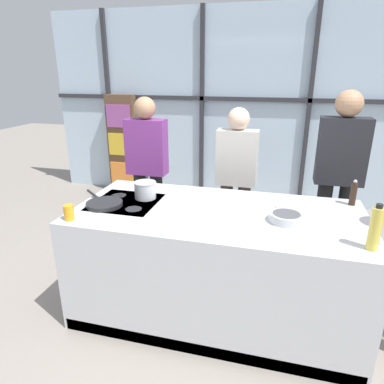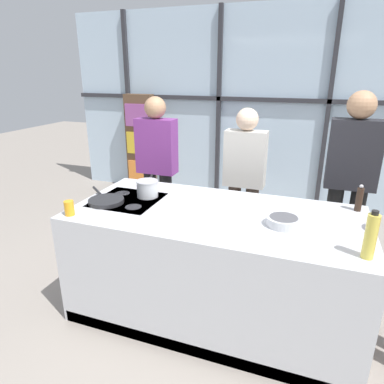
{
  "view_description": "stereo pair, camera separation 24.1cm",
  "coord_description": "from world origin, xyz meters",
  "px_view_note": "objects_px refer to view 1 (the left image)",
  "views": [
    {
      "loc": [
        0.42,
        -2.4,
        1.93
      ],
      "look_at": [
        -0.23,
        0.1,
        1.01
      ],
      "focal_mm": 32.0,
      "sensor_mm": 36.0,
      "label": 1
    },
    {
      "loc": [
        0.65,
        -2.33,
        1.93
      ],
      "look_at": [
        -0.23,
        0.1,
        1.01
      ],
      "focal_mm": 32.0,
      "sensor_mm": 36.0,
      "label": 2
    }
  ],
  "objects_px": {
    "spectator_center_left": "(236,174)",
    "juice_glass_near": "(69,212)",
    "oil_bottle": "(375,228)",
    "pepper_grinder": "(353,193)",
    "spectator_far_left": "(147,164)",
    "saucepan": "(145,189)",
    "white_plate": "(291,208)",
    "spectator_center_right": "(339,171)",
    "mixing_bowl": "(286,217)",
    "frying_pan": "(104,203)"
  },
  "relations": [
    {
      "from": "frying_pan",
      "to": "saucepan",
      "type": "distance_m",
      "value": 0.36
    },
    {
      "from": "spectator_far_left",
      "to": "spectator_center_right",
      "type": "xyz_separation_m",
      "value": [
        2.0,
        0.0,
        0.06
      ]
    },
    {
      "from": "saucepan",
      "to": "juice_glass_near",
      "type": "bearing_deg",
      "value": -123.17
    },
    {
      "from": "spectator_far_left",
      "to": "spectator_center_left",
      "type": "xyz_separation_m",
      "value": [
        1.0,
        0.0,
        -0.05
      ]
    },
    {
      "from": "white_plate",
      "to": "frying_pan",
      "type": "bearing_deg",
      "value": -168.01
    },
    {
      "from": "frying_pan",
      "to": "mixing_bowl",
      "type": "xyz_separation_m",
      "value": [
        1.41,
        0.05,
        0.02
      ]
    },
    {
      "from": "spectator_center_left",
      "to": "oil_bottle",
      "type": "xyz_separation_m",
      "value": [
        1.01,
        -1.41,
        0.15
      ]
    },
    {
      "from": "spectator_far_left",
      "to": "spectator_center_right",
      "type": "height_order",
      "value": "spectator_center_right"
    },
    {
      "from": "spectator_center_right",
      "to": "frying_pan",
      "type": "relative_size",
      "value": 4.05
    },
    {
      "from": "spectator_center_right",
      "to": "pepper_grinder",
      "type": "bearing_deg",
      "value": 91.83
    },
    {
      "from": "saucepan",
      "to": "oil_bottle",
      "type": "bearing_deg",
      "value": -16.18
    },
    {
      "from": "oil_bottle",
      "to": "spectator_center_left",
      "type": "bearing_deg",
      "value": 125.64
    },
    {
      "from": "mixing_bowl",
      "to": "white_plate",
      "type": "bearing_deg",
      "value": 81.48
    },
    {
      "from": "white_plate",
      "to": "mixing_bowl",
      "type": "xyz_separation_m",
      "value": [
        -0.04,
        -0.26,
        0.03
      ]
    },
    {
      "from": "white_plate",
      "to": "mixing_bowl",
      "type": "relative_size",
      "value": 0.98
    },
    {
      "from": "pepper_grinder",
      "to": "saucepan",
      "type": "bearing_deg",
      "value": -170.69
    },
    {
      "from": "spectator_far_left",
      "to": "pepper_grinder",
      "type": "distance_m",
      "value": 2.12
    },
    {
      "from": "spectator_center_right",
      "to": "mixing_bowl",
      "type": "bearing_deg",
      "value": 66.48
    },
    {
      "from": "spectator_center_left",
      "to": "pepper_grinder",
      "type": "bearing_deg",
      "value": 147.29
    },
    {
      "from": "pepper_grinder",
      "to": "juice_glass_near",
      "type": "height_order",
      "value": "pepper_grinder"
    },
    {
      "from": "saucepan",
      "to": "white_plate",
      "type": "height_order",
      "value": "saucepan"
    },
    {
      "from": "white_plate",
      "to": "oil_bottle",
      "type": "relative_size",
      "value": 0.8
    },
    {
      "from": "white_plate",
      "to": "juice_glass_near",
      "type": "distance_m",
      "value": 1.67
    },
    {
      "from": "spectator_center_left",
      "to": "mixing_bowl",
      "type": "distance_m",
      "value": 1.23
    },
    {
      "from": "frying_pan",
      "to": "spectator_center_right",
      "type": "bearing_deg",
      "value": 31.72
    },
    {
      "from": "spectator_far_left",
      "to": "pepper_grinder",
      "type": "xyz_separation_m",
      "value": [
        2.02,
        -0.65,
        0.06
      ]
    },
    {
      "from": "spectator_far_left",
      "to": "mixing_bowl",
      "type": "bearing_deg",
      "value": 143.25
    },
    {
      "from": "spectator_center_left",
      "to": "juice_glass_near",
      "type": "relative_size",
      "value": 14.29
    },
    {
      "from": "spectator_center_right",
      "to": "saucepan",
      "type": "bearing_deg",
      "value": 29.44
    },
    {
      "from": "spectator_center_right",
      "to": "oil_bottle",
      "type": "xyz_separation_m",
      "value": [
        0.01,
        -1.41,
        0.04
      ]
    },
    {
      "from": "spectator_center_right",
      "to": "juice_glass_near",
      "type": "distance_m",
      "value": 2.5
    },
    {
      "from": "spectator_far_left",
      "to": "frying_pan",
      "type": "bearing_deg",
      "value": 94.75
    },
    {
      "from": "saucepan",
      "to": "pepper_grinder",
      "type": "bearing_deg",
      "value": 9.31
    },
    {
      "from": "saucepan",
      "to": "juice_glass_near",
      "type": "xyz_separation_m",
      "value": [
        -0.36,
        -0.56,
        -0.02
      ]
    },
    {
      "from": "spectator_center_left",
      "to": "pepper_grinder",
      "type": "relative_size",
      "value": 7.51
    },
    {
      "from": "spectator_center_left",
      "to": "white_plate",
      "type": "bearing_deg",
      "value": 122.28
    },
    {
      "from": "pepper_grinder",
      "to": "juice_glass_near",
      "type": "relative_size",
      "value": 1.9
    },
    {
      "from": "oil_bottle",
      "to": "pepper_grinder",
      "type": "distance_m",
      "value": 0.75
    },
    {
      "from": "white_plate",
      "to": "mixing_bowl",
      "type": "distance_m",
      "value": 0.26
    },
    {
      "from": "spectator_far_left",
      "to": "white_plate",
      "type": "height_order",
      "value": "spectator_far_left"
    },
    {
      "from": "mixing_bowl",
      "to": "juice_glass_near",
      "type": "relative_size",
      "value": 2.16
    },
    {
      "from": "oil_bottle",
      "to": "mixing_bowl",
      "type": "bearing_deg",
      "value": 150.59
    },
    {
      "from": "spectator_center_right",
      "to": "oil_bottle",
      "type": "relative_size",
      "value": 6.03
    },
    {
      "from": "pepper_grinder",
      "to": "juice_glass_near",
      "type": "bearing_deg",
      "value": -157.74
    },
    {
      "from": "spectator_center_right",
      "to": "mixing_bowl",
      "type": "distance_m",
      "value": 1.23
    },
    {
      "from": "white_plate",
      "to": "pepper_grinder",
      "type": "relative_size",
      "value": 1.12
    },
    {
      "from": "spectator_far_left",
      "to": "pepper_grinder",
      "type": "relative_size",
      "value": 7.91
    },
    {
      "from": "spectator_center_left",
      "to": "juice_glass_near",
      "type": "height_order",
      "value": "spectator_center_left"
    },
    {
      "from": "mixing_bowl",
      "to": "pepper_grinder",
      "type": "distance_m",
      "value": 0.7
    },
    {
      "from": "spectator_center_left",
      "to": "saucepan",
      "type": "xyz_separation_m",
      "value": [
        -0.64,
        -0.93,
        0.08
      ]
    }
  ]
}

